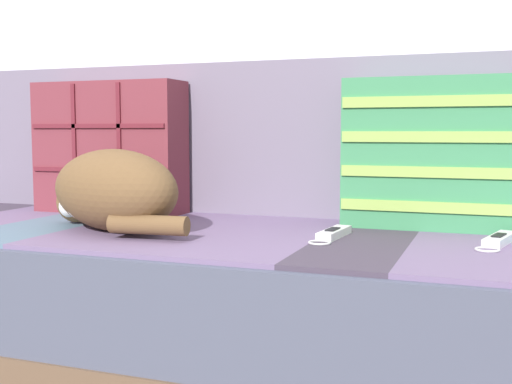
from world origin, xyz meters
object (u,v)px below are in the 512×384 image
(sleeping_cat, at_px, (111,192))
(couch, at_px, (171,305))
(throw_pillow_striped, at_px, (432,154))
(throw_pillow_quilted, at_px, (110,148))
(game_remote_far, at_px, (499,240))
(game_remote_near, at_px, (333,234))

(sleeping_cat, bearing_deg, couch, 50.52)
(throw_pillow_striped, bearing_deg, throw_pillow_quilted, 179.97)
(game_remote_far, bearing_deg, throw_pillow_quilted, 170.38)
(throw_pillow_quilted, bearing_deg, couch, -32.08)
(throw_pillow_striped, distance_m, game_remote_far, 0.30)
(throw_pillow_quilted, height_order, game_remote_near, throw_pillow_quilted)
(game_remote_far, bearing_deg, game_remote_near, -173.27)
(sleeping_cat, bearing_deg, throw_pillow_striped, 22.39)
(couch, height_order, game_remote_far, game_remote_far)
(game_remote_near, bearing_deg, couch, 174.56)
(couch, bearing_deg, game_remote_far, -0.01)
(couch, xyz_separation_m, game_remote_far, (0.78, -0.00, 0.21))
(couch, distance_m, game_remote_far, 0.81)
(throw_pillow_striped, relative_size, game_remote_near, 2.16)
(couch, xyz_separation_m, game_remote_near, (0.43, -0.04, 0.21))
(throw_pillow_quilted, distance_m, game_remote_far, 1.10)
(throw_pillow_striped, bearing_deg, sleeping_cat, -157.61)
(couch, bearing_deg, sleeping_cat, -129.48)
(throw_pillow_quilted, bearing_deg, sleeping_cat, -56.83)
(sleeping_cat, xyz_separation_m, game_remote_far, (0.87, 0.12, -0.08))
(throw_pillow_quilted, xyz_separation_m, sleeping_cat, (0.19, -0.30, -0.10))
(throw_pillow_quilted, height_order, game_remote_far, throw_pillow_quilted)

